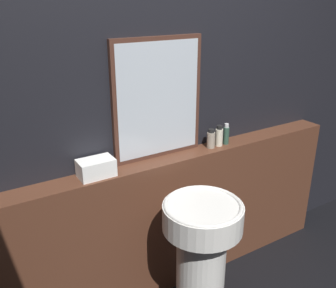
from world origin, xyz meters
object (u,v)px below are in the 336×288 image
Objects in this scene: pedestal_sink at (201,257)px; towel_stack at (96,168)px; conditioner_bottle at (219,136)px; lotion_bottle at (226,135)px; shampoo_bottle at (211,139)px; mirror at (158,99)px.

towel_stack reaches higher than pedestal_sink.
pedestal_sink is 6.09× the size of conditioner_bottle.
lotion_bottle is (0.93, 0.00, 0.02)m from towel_stack.
lotion_bottle is at bearing 0.00° from conditioner_bottle.
shampoo_bottle is at bearing 0.00° from towel_stack.
towel_stack is 1.40× the size of conditioner_bottle.
towel_stack is (-0.42, 0.44, 0.49)m from pedestal_sink.
shampoo_bottle is 0.91× the size of conditioner_bottle.
pedestal_sink is 0.95m from mirror.
shampoo_bottle is (0.80, 0.00, 0.01)m from towel_stack.
mirror is 5.13× the size of conditioner_bottle.
mirror reaches higher than pedestal_sink.
towel_stack is 0.80m from shampoo_bottle.
shampoo_bottle is 0.13m from lotion_bottle.
towel_stack is at bearing 180.00° from conditioner_bottle.
conditioner_bottle is at bearing -8.49° from mirror.
lotion_bottle is at bearing -7.45° from mirror.
conditioner_bottle is 0.99× the size of lotion_bottle.
lotion_bottle is at bearing 0.00° from towel_stack.
pedestal_sink is 6.72× the size of shampoo_bottle.
shampoo_bottle is 0.07m from conditioner_bottle.
towel_stack is at bearing 133.52° from pedestal_sink.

